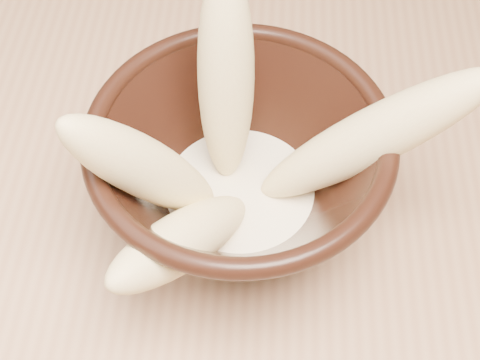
# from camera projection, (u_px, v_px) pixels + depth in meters

# --- Properties ---
(table) EXTENTS (1.20, 0.80, 0.75)m
(table) POSITION_uv_depth(u_px,v_px,m) (288.00, 337.00, 0.57)
(table) COLOR tan
(table) RESTS_ON ground
(bowl) EXTENTS (0.21, 0.21, 0.12)m
(bowl) POSITION_uv_depth(u_px,v_px,m) (240.00, 172.00, 0.48)
(bowl) COLOR black
(bowl) RESTS_ON table
(milk_puddle) EXTENTS (0.12, 0.12, 0.02)m
(milk_puddle) POSITION_uv_depth(u_px,v_px,m) (240.00, 194.00, 0.51)
(milk_puddle) COLOR #F1E3C2
(milk_puddle) RESTS_ON bowl
(banana_upright) EXTENTS (0.04, 0.09, 0.17)m
(banana_upright) POSITION_uv_depth(u_px,v_px,m) (226.00, 78.00, 0.46)
(banana_upright) COLOR #E8CA89
(banana_upright) RESTS_ON bowl
(banana_left) EXTENTS (0.12, 0.08, 0.15)m
(banana_left) POSITION_uv_depth(u_px,v_px,m) (144.00, 168.00, 0.44)
(banana_left) COLOR #E8CA89
(banana_left) RESTS_ON bowl
(banana_right) EXTENTS (0.17, 0.05, 0.16)m
(banana_right) POSITION_uv_depth(u_px,v_px,m) (369.00, 139.00, 0.45)
(banana_right) COLOR #E8CA89
(banana_right) RESTS_ON bowl
(banana_front) EXTENTS (0.11, 0.14, 0.10)m
(banana_front) POSITION_uv_depth(u_px,v_px,m) (182.00, 241.00, 0.44)
(banana_front) COLOR #E8CA89
(banana_front) RESTS_ON bowl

